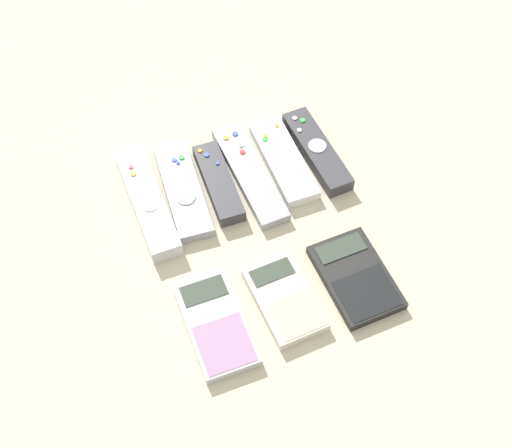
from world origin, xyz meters
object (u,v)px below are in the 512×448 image
(remote_4, at_px, (284,161))
(calculator_2, at_px, (356,277))
(remote_3, at_px, (250,174))
(calculator_1, at_px, (285,300))
(remote_1, at_px, (183,190))
(calculator_0, at_px, (216,324))
(remote_0, at_px, (147,202))
(remote_2, at_px, (219,183))
(remote_5, at_px, (317,151))

(remote_4, relative_size, calculator_2, 1.16)
(remote_3, bearing_deg, calculator_1, -100.65)
(remote_1, xyz_separation_m, calculator_0, (-0.03, -0.24, -0.00))
(remote_0, relative_size, remote_3, 0.99)
(remote_4, xyz_separation_m, calculator_2, (0.02, -0.23, -0.00))
(remote_1, xyz_separation_m, calculator_1, (0.08, -0.23, -0.00))
(remote_3, height_order, remote_4, remote_4)
(remote_3, distance_m, calculator_1, 0.23)
(remote_4, bearing_deg, remote_1, 178.56)
(remote_2, distance_m, remote_4, 0.11)
(remote_5, distance_m, calculator_1, 0.27)
(remote_2, bearing_deg, remote_5, 3.14)
(calculator_2, bearing_deg, calculator_1, 176.46)
(calculator_2, bearing_deg, remote_5, 77.62)
(calculator_1, bearing_deg, calculator_2, -4.71)
(remote_2, distance_m, calculator_1, 0.23)
(remote_2, height_order, remote_3, remote_2)
(remote_4, distance_m, calculator_2, 0.23)
(remote_1, bearing_deg, remote_5, 2.49)
(remote_1, relative_size, remote_4, 1.12)
(remote_2, xyz_separation_m, remote_3, (0.05, 0.00, -0.00))
(remote_2, xyz_separation_m, remote_4, (0.11, 0.01, -0.00))
(calculator_0, height_order, calculator_2, same)
(remote_1, bearing_deg, remote_3, 0.33)
(remote_5, xyz_separation_m, calculator_0, (-0.25, -0.23, -0.00))
(remote_3, relative_size, remote_5, 1.20)
(remote_5, xyz_separation_m, calculator_2, (-0.04, -0.23, -0.00))
(remote_0, distance_m, calculator_1, 0.27)
(remote_4, bearing_deg, calculator_1, -111.99)
(remote_4, relative_size, remote_5, 0.97)
(remote_2, relative_size, remote_5, 0.87)
(remote_4, xyz_separation_m, remote_5, (0.06, -0.00, 0.00))
(remote_5, bearing_deg, remote_4, 174.62)
(remote_2, bearing_deg, remote_0, -179.89)
(remote_1, bearing_deg, remote_0, -170.72)
(calculator_0, bearing_deg, remote_3, 59.35)
(remote_4, xyz_separation_m, calculator_0, (-0.19, -0.23, -0.00))
(remote_3, xyz_separation_m, calculator_2, (0.08, -0.23, -0.00))
(calculator_0, bearing_deg, remote_0, 97.60)
(remote_0, bearing_deg, remote_2, -2.65)
(calculator_0, bearing_deg, remote_1, 83.32)
(remote_3, height_order, calculator_1, same)
(calculator_1, bearing_deg, remote_4, 64.65)
(remote_2, bearing_deg, remote_3, 4.48)
(remote_1, relative_size, calculator_2, 1.29)
(remote_4, bearing_deg, remote_3, -177.18)
(remote_1, distance_m, remote_3, 0.11)
(calculator_0, relative_size, calculator_2, 1.05)
(remote_1, relative_size, remote_2, 1.25)
(calculator_1, bearing_deg, remote_3, 78.24)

